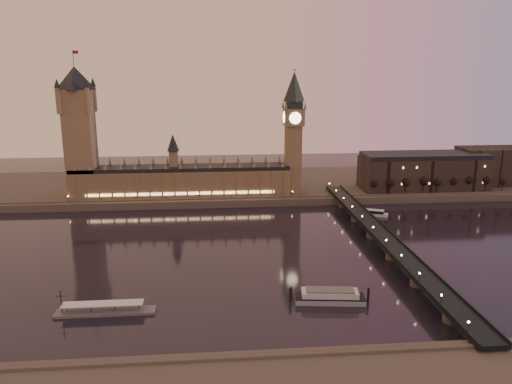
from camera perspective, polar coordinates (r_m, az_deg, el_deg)
ground at (r=311.55m, az=-2.21°, el=-6.89°), size 700.00×700.00×0.00m
far_embankment at (r=470.28m, az=0.43°, el=0.79°), size 560.00×130.00×6.00m
palace_of_westminster at (r=422.02m, az=-8.52°, el=1.68°), size 180.00×26.62×52.00m
victoria_tower at (r=427.45m, az=-19.57°, el=7.18°), size 31.68×31.68×118.00m
big_ben at (r=419.64m, az=4.31°, el=7.58°), size 17.68×17.68×104.00m
westminster_bridge at (r=326.69m, az=14.11°, el=-5.28°), size 13.20×260.00×15.30m
city_block at (r=478.56m, az=20.93°, el=2.44°), size 155.00×45.00×34.00m
bare_tree_0 at (r=432.56m, az=13.33°, el=0.91°), size 6.22×6.22×12.65m
bare_tree_1 at (r=437.19m, az=15.09°, el=0.94°), size 6.22×6.22×12.65m
bare_tree_2 at (r=442.23m, az=16.82°, el=0.97°), size 6.22×6.22×12.65m
bare_tree_3 at (r=447.66m, az=18.50°, el=0.99°), size 6.22×6.22×12.65m
bare_tree_4 at (r=453.47m, az=20.14°, el=1.02°), size 6.22×6.22×12.65m
bare_tree_5 at (r=459.64m, az=21.75°, el=1.04°), size 6.22×6.22×12.65m
bare_tree_6 at (r=466.16m, az=23.30°, el=1.07°), size 6.22×6.22×12.65m
bare_tree_7 at (r=473.02m, az=24.81°, el=1.09°), size 6.22×6.22×12.65m
bare_tree_8 at (r=480.19m, az=26.28°, el=1.11°), size 6.22×6.22×12.65m
cruise_boat_b at (r=395.10m, az=13.00°, el=-2.33°), size 26.21×15.40×4.73m
moored_barge at (r=251.02m, az=8.43°, el=-11.71°), size 38.81×13.46×7.16m
pontoon_pier at (r=249.10m, az=-16.87°, el=-12.85°), size 45.96×7.66×12.26m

